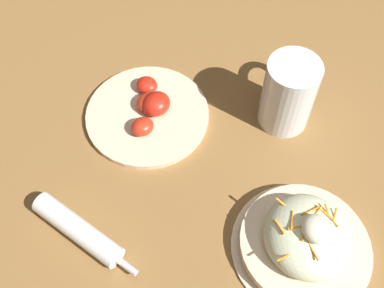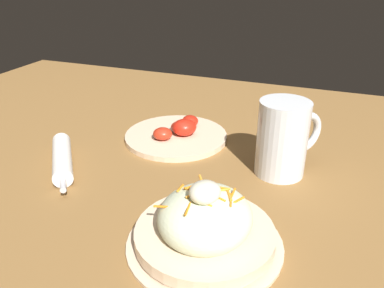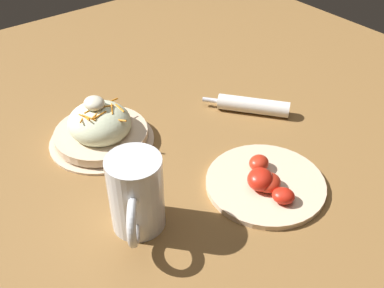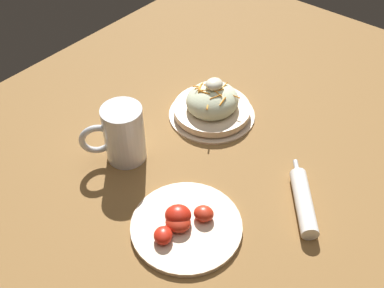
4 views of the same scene
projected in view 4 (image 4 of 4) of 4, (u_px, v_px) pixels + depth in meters
The scene contains 5 objects.
ground_plane at pixel (268, 161), 1.01m from camera, with size 1.43×1.43×0.00m, color olive.
salad_plate at pixel (212, 105), 1.11m from camera, with size 0.21×0.21×0.10m.
beer_mug at pixel (123, 136), 0.98m from camera, with size 0.13×0.11×0.13m.
napkin_roll at pixel (303, 201), 0.91m from camera, with size 0.16×0.14×0.03m.
tomato_plate at pixel (185, 224), 0.88m from camera, with size 0.22×0.22×0.05m.
Camera 4 is at (-0.65, -0.32, 0.73)m, focal length 42.74 mm.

